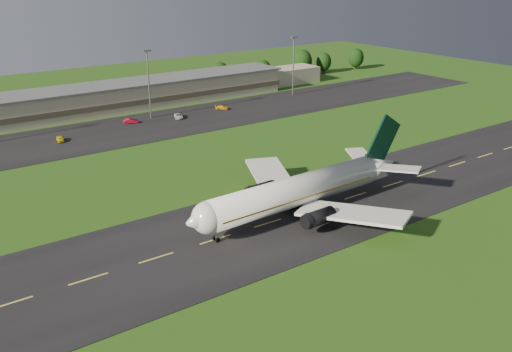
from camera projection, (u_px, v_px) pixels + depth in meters
ground at (314, 209)px, 108.05m from camera, size 360.00×360.00×0.00m
taxiway at (314, 209)px, 108.03m from camera, size 220.00×30.00×0.10m
apron at (148, 126)px, 162.79m from camera, size 260.00×30.00×0.10m
airliner at (299, 191)px, 104.36m from camera, size 51.28×42.16×15.57m
terminal at (132, 95)px, 183.31m from camera, size 145.00×16.00×8.40m
light_mast_centre at (148, 76)px, 167.17m from camera, size 2.40×1.20×20.35m
light_mast_east at (293, 59)px, 197.26m from camera, size 2.40×1.20×20.35m
tree_line at (191, 78)px, 206.02m from camera, size 200.43×9.43×10.63m
service_vehicle_a at (60, 139)px, 148.70m from camera, size 2.18×4.22×1.37m
service_vehicle_b at (131, 121)px, 165.52m from camera, size 4.48×2.76×1.39m
service_vehicle_c at (179, 116)px, 171.09m from camera, size 3.76×5.28×1.34m
service_vehicle_d at (222, 107)px, 181.45m from camera, size 4.37×4.45×1.29m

